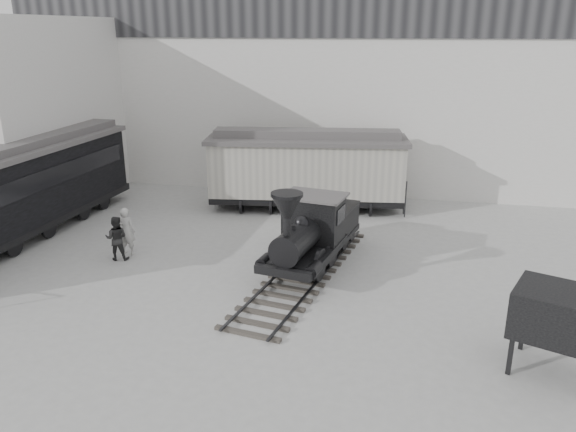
% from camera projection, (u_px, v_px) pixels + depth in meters
% --- Properties ---
extents(ground, '(90.00, 90.00, 0.00)m').
position_uv_depth(ground, '(249.00, 314.00, 17.48)').
color(ground, '#9E9E9B').
extents(north_wall, '(34.00, 2.51, 11.00)m').
position_uv_depth(north_wall, '(324.00, 86.00, 29.61)').
color(north_wall, silver).
rests_on(north_wall, ground).
extents(west_pavilion, '(7.00, 12.11, 9.00)m').
position_uv_depth(west_pavilion, '(22.00, 112.00, 28.13)').
color(west_pavilion, silver).
rests_on(west_pavilion, ground).
extents(locomotive, '(3.77, 9.86, 3.41)m').
position_uv_depth(locomotive, '(310.00, 235.00, 20.55)').
color(locomotive, '#302D28').
rests_on(locomotive, ground).
extents(boxcar, '(9.85, 4.26, 3.91)m').
position_uv_depth(boxcar, '(307.00, 168.00, 27.17)').
color(boxcar, black).
rests_on(boxcar, ground).
extents(passenger_coach, '(3.85, 14.49, 3.84)m').
position_uv_depth(passenger_coach, '(11.00, 191.00, 23.01)').
color(passenger_coach, black).
rests_on(passenger_coach, ground).
extents(visitor_a, '(0.71, 0.47, 1.93)m').
position_uv_depth(visitor_a, '(126.00, 231.00, 21.85)').
color(visitor_a, '#B7B5B1').
rests_on(visitor_a, ground).
extents(visitor_b, '(0.97, 0.83, 1.74)m').
position_uv_depth(visitor_b, '(116.00, 238.00, 21.38)').
color(visitor_b, '#262626').
rests_on(visitor_b, ground).
extents(coal_hopper, '(2.59, 2.38, 2.30)m').
position_uv_depth(coal_hopper, '(557.00, 320.00, 14.12)').
color(coal_hopper, black).
rests_on(coal_hopper, ground).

